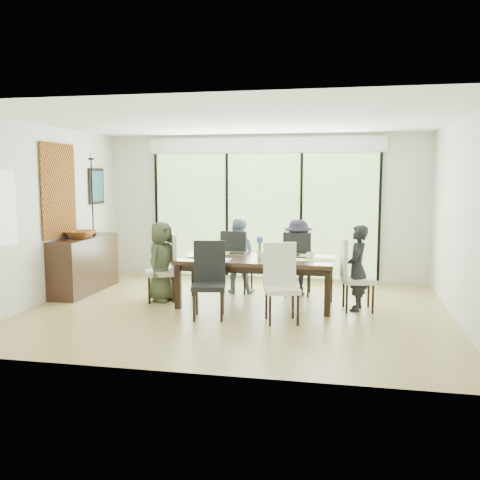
% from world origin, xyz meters
% --- Properties ---
extents(floor, '(6.00, 5.00, 0.01)m').
position_xyz_m(floor, '(0.00, 0.00, -0.01)').
color(floor, olive).
rests_on(floor, ground).
extents(ceiling, '(6.00, 5.00, 0.01)m').
position_xyz_m(ceiling, '(0.00, 0.00, 2.71)').
color(ceiling, white).
rests_on(ceiling, wall_back).
extents(wall_back, '(6.00, 0.02, 2.70)m').
position_xyz_m(wall_back, '(0.00, 2.51, 1.35)').
color(wall_back, silver).
rests_on(wall_back, floor).
extents(wall_front, '(6.00, 0.02, 2.70)m').
position_xyz_m(wall_front, '(0.00, -2.51, 1.35)').
color(wall_front, silver).
rests_on(wall_front, floor).
extents(wall_left, '(0.02, 5.00, 2.70)m').
position_xyz_m(wall_left, '(-3.01, 0.00, 1.35)').
color(wall_left, beige).
rests_on(wall_left, floor).
extents(wall_right, '(0.02, 5.00, 2.70)m').
position_xyz_m(wall_right, '(3.01, 0.00, 1.35)').
color(wall_right, beige).
rests_on(wall_right, floor).
extents(glass_doors, '(4.20, 0.02, 2.30)m').
position_xyz_m(glass_doors, '(0.00, 2.47, 1.20)').
color(glass_doors, '#598C3F').
rests_on(glass_doors, wall_back).
extents(blinds_header, '(4.40, 0.06, 0.28)m').
position_xyz_m(blinds_header, '(0.00, 2.46, 2.50)').
color(blinds_header, white).
rests_on(blinds_header, wall_back).
extents(mullion_a, '(0.05, 0.04, 2.30)m').
position_xyz_m(mullion_a, '(-2.10, 2.46, 1.20)').
color(mullion_a, black).
rests_on(mullion_a, wall_back).
extents(mullion_b, '(0.05, 0.04, 2.30)m').
position_xyz_m(mullion_b, '(-0.70, 2.46, 1.20)').
color(mullion_b, black).
rests_on(mullion_b, wall_back).
extents(mullion_c, '(0.05, 0.04, 2.30)m').
position_xyz_m(mullion_c, '(0.70, 2.46, 1.20)').
color(mullion_c, black).
rests_on(mullion_c, wall_back).
extents(mullion_d, '(0.05, 0.04, 2.30)m').
position_xyz_m(mullion_d, '(2.10, 2.46, 1.20)').
color(mullion_d, black).
rests_on(mullion_d, wall_back).
extents(deck, '(6.00, 1.80, 0.10)m').
position_xyz_m(deck, '(0.00, 3.40, -0.05)').
color(deck, '#4F3322').
rests_on(deck, ground).
extents(rail_top, '(6.00, 0.08, 0.06)m').
position_xyz_m(rail_top, '(0.00, 4.20, 0.55)').
color(rail_top, brown).
rests_on(rail_top, deck).
extents(foliage_left, '(3.20, 3.20, 3.20)m').
position_xyz_m(foliage_left, '(-1.80, 5.20, 1.44)').
color(foliage_left, '#14380F').
rests_on(foliage_left, ground).
extents(foliage_mid, '(4.00, 4.00, 4.00)m').
position_xyz_m(foliage_mid, '(0.40, 5.80, 1.80)').
color(foliage_mid, '#14380F').
rests_on(foliage_mid, ground).
extents(foliage_right, '(2.80, 2.80, 2.80)m').
position_xyz_m(foliage_right, '(2.20, 5.00, 1.26)').
color(foliage_right, '#14380F').
rests_on(foliage_right, ground).
extents(foliage_far, '(3.60, 3.60, 3.60)m').
position_xyz_m(foliage_far, '(-0.60, 6.50, 1.62)').
color(foliage_far, '#14380F').
rests_on(foliage_far, ground).
extents(table_top, '(2.30, 1.06, 0.06)m').
position_xyz_m(table_top, '(0.21, 0.39, 0.69)').
color(table_top, black).
rests_on(table_top, floor).
extents(table_apron, '(2.11, 0.86, 0.10)m').
position_xyz_m(table_apron, '(0.21, 0.39, 0.60)').
color(table_apron, black).
rests_on(table_apron, floor).
extents(table_leg_fl, '(0.09, 0.09, 0.66)m').
position_xyz_m(table_leg_fl, '(-0.87, -0.04, 0.33)').
color(table_leg_fl, black).
rests_on(table_leg_fl, floor).
extents(table_leg_fr, '(0.09, 0.09, 0.66)m').
position_xyz_m(table_leg_fr, '(1.29, -0.04, 0.33)').
color(table_leg_fr, black).
rests_on(table_leg_fr, floor).
extents(table_leg_bl, '(0.09, 0.09, 0.66)m').
position_xyz_m(table_leg_bl, '(-0.87, 0.82, 0.33)').
color(table_leg_bl, black).
rests_on(table_leg_bl, floor).
extents(table_leg_br, '(0.09, 0.09, 0.66)m').
position_xyz_m(table_leg_br, '(1.29, 0.82, 0.33)').
color(table_leg_br, black).
rests_on(table_leg_br, floor).
extents(chair_left_end, '(0.57, 0.57, 1.06)m').
position_xyz_m(chair_left_end, '(-1.29, 0.39, 0.53)').
color(chair_left_end, silver).
rests_on(chair_left_end, floor).
extents(chair_right_end, '(0.50, 0.50, 1.06)m').
position_xyz_m(chair_right_end, '(1.71, 0.39, 0.53)').
color(chair_right_end, beige).
rests_on(chair_right_end, floor).
extents(chair_far_left, '(0.50, 0.50, 1.06)m').
position_xyz_m(chair_far_left, '(-0.24, 1.24, 0.53)').
color(chair_far_left, black).
rests_on(chair_far_left, floor).
extents(chair_far_right, '(0.44, 0.44, 1.06)m').
position_xyz_m(chair_far_right, '(0.76, 1.24, 0.53)').
color(chair_far_right, black).
rests_on(chair_far_right, floor).
extents(chair_near_left, '(0.51, 0.51, 1.06)m').
position_xyz_m(chair_near_left, '(-0.29, -0.48, 0.53)').
color(chair_near_left, black).
rests_on(chair_near_left, floor).
extents(chair_near_right, '(0.55, 0.55, 1.06)m').
position_xyz_m(chair_near_right, '(0.71, -0.48, 0.53)').
color(chair_near_right, silver).
rests_on(chair_near_right, floor).
extents(person_left_end, '(0.50, 0.65, 1.24)m').
position_xyz_m(person_left_end, '(-1.27, 0.39, 0.62)').
color(person_left_end, '#3A432D').
rests_on(person_left_end, floor).
extents(person_right_end, '(0.42, 0.61, 1.24)m').
position_xyz_m(person_right_end, '(1.69, 0.39, 0.62)').
color(person_right_end, black).
rests_on(person_right_end, floor).
extents(person_far_left, '(0.58, 0.37, 1.24)m').
position_xyz_m(person_far_left, '(-0.24, 1.22, 0.62)').
color(person_far_left, '#7B98B2').
rests_on(person_far_left, floor).
extents(person_far_right, '(0.61, 0.41, 1.24)m').
position_xyz_m(person_far_right, '(0.76, 1.22, 0.62)').
color(person_far_right, '#241F2E').
rests_on(person_far_right, floor).
extents(placemat_left, '(0.42, 0.31, 0.01)m').
position_xyz_m(placemat_left, '(-0.74, 0.39, 0.72)').
color(placemat_left, '#95C345').
rests_on(placemat_left, table_top).
extents(placemat_right, '(0.42, 0.31, 0.01)m').
position_xyz_m(placemat_right, '(1.16, 0.39, 0.72)').
color(placemat_right, '#8BA039').
rests_on(placemat_right, table_top).
extents(placemat_far_l, '(0.42, 0.31, 0.01)m').
position_xyz_m(placemat_far_l, '(-0.24, 0.79, 0.72)').
color(placemat_far_l, '#93B641').
rests_on(placemat_far_l, table_top).
extents(placemat_far_r, '(0.42, 0.31, 0.01)m').
position_xyz_m(placemat_far_r, '(0.76, 0.79, 0.72)').
color(placemat_far_r, '#8DA33A').
rests_on(placemat_far_r, table_top).
extents(placemat_paper, '(0.42, 0.31, 0.01)m').
position_xyz_m(placemat_paper, '(-0.34, 0.09, 0.72)').
color(placemat_paper, white).
rests_on(placemat_paper, table_top).
extents(tablet_far_l, '(0.25, 0.17, 0.01)m').
position_xyz_m(tablet_far_l, '(-0.14, 0.74, 0.73)').
color(tablet_far_l, black).
rests_on(tablet_far_l, table_top).
extents(tablet_far_r, '(0.23, 0.16, 0.01)m').
position_xyz_m(tablet_far_r, '(0.71, 0.74, 0.73)').
color(tablet_far_r, black).
rests_on(tablet_far_r, table_top).
extents(papers, '(0.29, 0.21, 0.00)m').
position_xyz_m(papers, '(0.91, 0.34, 0.72)').
color(papers, white).
rests_on(papers, table_top).
extents(platter_base, '(0.25, 0.25, 0.02)m').
position_xyz_m(platter_base, '(-0.34, 0.09, 0.74)').
color(platter_base, white).
rests_on(platter_base, table_top).
extents(platter_snacks, '(0.19, 0.19, 0.01)m').
position_xyz_m(platter_snacks, '(-0.34, 0.09, 0.75)').
color(platter_snacks, orange).
rests_on(platter_snacks, table_top).
extents(vase, '(0.08, 0.08, 0.12)m').
position_xyz_m(vase, '(0.26, 0.44, 0.78)').
color(vase, silver).
rests_on(vase, table_top).
extents(hyacinth_stems, '(0.04, 0.04, 0.15)m').
position_xyz_m(hyacinth_stems, '(0.26, 0.44, 0.89)').
color(hyacinth_stems, '#337226').
rests_on(hyacinth_stems, table_top).
extents(hyacinth_blooms, '(0.11, 0.11, 0.11)m').
position_xyz_m(hyacinth_blooms, '(0.26, 0.44, 0.99)').
color(hyacinth_blooms, '#4652B1').
rests_on(hyacinth_blooms, table_top).
extents(laptop, '(0.37, 0.36, 0.02)m').
position_xyz_m(laptop, '(-0.64, 0.29, 0.73)').
color(laptop, silver).
rests_on(laptop, table_top).
extents(cup_a, '(0.17, 0.17, 0.09)m').
position_xyz_m(cup_a, '(-0.49, 0.54, 0.77)').
color(cup_a, white).
rests_on(cup_a, table_top).
extents(cup_b, '(0.12, 0.12, 0.09)m').
position_xyz_m(cup_b, '(0.36, 0.29, 0.76)').
color(cup_b, white).
rests_on(cup_b, table_top).
extents(cup_c, '(0.15, 0.15, 0.09)m').
position_xyz_m(cup_c, '(1.01, 0.49, 0.77)').
color(cup_c, white).
rests_on(cup_c, table_top).
extents(book, '(0.21, 0.25, 0.02)m').
position_xyz_m(book, '(0.46, 0.44, 0.73)').
color(book, white).
rests_on(book, table_top).
extents(sideboard, '(0.46, 1.64, 0.92)m').
position_xyz_m(sideboard, '(-2.76, 0.76, 0.46)').
color(sideboard, black).
rests_on(sideboard, floor).
extents(bowl, '(0.49, 0.49, 0.12)m').
position_xyz_m(bowl, '(-2.76, 0.66, 0.98)').
color(bowl, brown).
rests_on(bowl, sideboard).
extents(candlestick_base, '(0.10, 0.10, 0.04)m').
position_xyz_m(candlestick_base, '(-2.76, 1.11, 0.94)').
color(candlestick_base, black).
rests_on(candlestick_base, sideboard).
extents(candlestick_shaft, '(0.02, 0.02, 1.28)m').
position_xyz_m(candlestick_shaft, '(-2.76, 1.11, 1.59)').
color(candlestick_shaft, black).
rests_on(candlestick_shaft, sideboard).
extents(candlestick_pan, '(0.10, 0.10, 0.03)m').
position_xyz_m(candlestick_pan, '(-2.76, 1.11, 2.22)').
color(candlestick_pan, black).
rests_on(candlestick_pan, sideboard).
extents(candle, '(0.04, 0.04, 0.10)m').
position_xyz_m(candle, '(-2.76, 1.11, 2.28)').
color(candle, silver).
rests_on(candle, sideboard).
extents(tapestry, '(0.02, 1.00, 1.50)m').
position_xyz_m(tapestry, '(-2.97, 0.40, 1.70)').
color(tapestry, '#984D16').
rests_on(tapestry, wall_left).
extents(art_frame, '(0.03, 0.55, 0.65)m').
position_xyz_m(art_frame, '(-2.97, 1.70, 1.75)').
color(art_frame, black).
rests_on(art_frame, wall_left).
extents(art_canvas, '(0.01, 0.45, 0.55)m').
position_xyz_m(art_canvas, '(-2.95, 1.70, 1.75)').
color(art_canvas, '#194750').
rests_on(art_canvas, wall_left).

